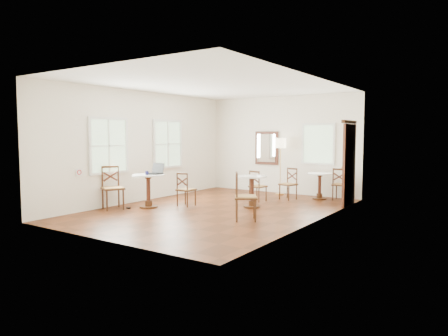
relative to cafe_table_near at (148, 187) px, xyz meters
The scene contains 17 objects.
ground 1.82m from the cafe_table_near, 24.90° to the left, with size 7.00×7.00×0.00m, color #55250E.
room_shell 2.28m from the cafe_table_near, 33.50° to the left, with size 5.02×7.02×3.01m.
cafe_table_near is the anchor object (origin of this frame).
cafe_table_mid 2.60m from the cafe_table_near, 35.16° to the left, with size 0.75×0.75×0.80m.
cafe_table_back 4.80m from the cafe_table_near, 50.68° to the left, with size 0.70×0.70×0.74m.
chair_near_a 0.95m from the cafe_table_near, 48.86° to the left, with size 0.41×0.41×0.87m.
chair_near_b 0.87m from the cafe_table_near, 134.73° to the right, with size 0.65×0.65×1.06m.
chair_mid_a 2.97m from the cafe_table_near, 53.06° to the left, with size 0.45×0.45×0.85m.
chair_mid_b 2.78m from the cafe_table_near, ahead, with size 0.66×0.66×1.03m.
chair_back_a 5.26m from the cafe_table_near, 46.74° to the left, with size 0.43×0.43×0.90m.
chair_back_b 3.95m from the cafe_table_near, 53.64° to the left, with size 0.50×0.50×0.89m.
floor_lamp 4.35m from the cafe_table_near, 66.07° to the left, with size 0.33×0.33×1.72m.
laptop 0.46m from the cafe_table_near, 81.48° to the left, with size 0.38×0.32×0.27m.
mouse 0.34m from the cafe_table_near, 149.19° to the right, with size 0.09×0.06×0.03m, color black.
navy_mug 0.38m from the cafe_table_near, 65.19° to the right, with size 0.12×0.08×0.10m.
water_glass 0.38m from the cafe_table_near, 39.33° to the right, with size 0.06×0.06×0.10m, color white.
power_adapter 0.70m from the cafe_table_near, 127.77° to the right, with size 0.10×0.06×0.04m, color black.
Camera 1 is at (5.70, -8.14, 1.83)m, focal length 33.07 mm.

